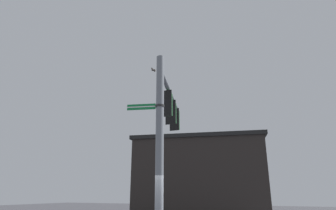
# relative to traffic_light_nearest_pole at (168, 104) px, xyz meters

# --- Properties ---
(signal_pole) EXTENTS (0.30, 0.30, 7.11)m
(signal_pole) POSITION_rel_traffic_light_nearest_pole_xyz_m (0.50, -1.88, -2.17)
(signal_pole) COLOR slate
(signal_pole) RESTS_ON ground
(mast_arm) EXTENTS (1.59, 5.24, 0.21)m
(mast_arm) POSITION_rel_traffic_light_nearest_pole_xyz_m (-0.20, 0.71, 0.81)
(mast_arm) COLOR slate
(traffic_light_nearest_pole) EXTENTS (0.54, 0.49, 1.31)m
(traffic_light_nearest_pole) POSITION_rel_traffic_light_nearest_pole_xyz_m (0.00, 0.00, 0.00)
(traffic_light_nearest_pole) COLOR black
(traffic_light_mid_inner) EXTENTS (0.54, 0.49, 1.31)m
(traffic_light_mid_inner) POSITION_rel_traffic_light_nearest_pole_xyz_m (-0.38, 1.41, 0.00)
(traffic_light_mid_inner) COLOR black
(traffic_light_mid_outer) EXTENTS (0.54, 0.49, 1.31)m
(traffic_light_mid_outer) POSITION_rel_traffic_light_nearest_pole_xyz_m (-0.75, 2.83, 0.00)
(traffic_light_mid_outer) COLOR black
(street_name_sign) EXTENTS (1.41, 0.52, 0.22)m
(street_name_sign) POSITION_rel_traffic_light_nearest_pole_xyz_m (0.18, -1.97, -0.67)
(street_name_sign) COLOR #147238
(bird_flying) EXTENTS (0.26, 0.43, 0.10)m
(bird_flying) POSITION_rel_traffic_light_nearest_pole_xyz_m (-1.67, 1.84, 2.74)
(bird_flying) COLOR #4C4742
(storefront_building) EXTENTS (11.41, 8.44, 6.28)m
(storefront_building) POSITION_rel_traffic_light_nearest_pole_xyz_m (-2.27, 11.97, -2.57)
(storefront_building) COLOR #282321
(storefront_building) RESTS_ON ground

